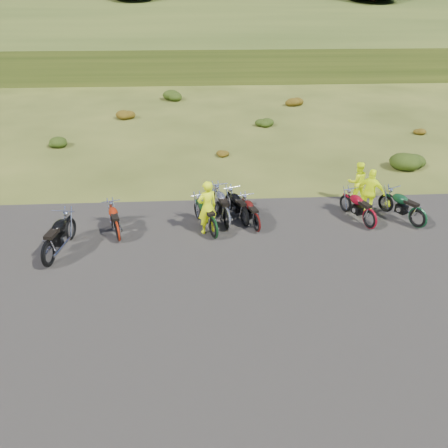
{
  "coord_description": "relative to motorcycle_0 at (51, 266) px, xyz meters",
  "views": [
    {
      "loc": [
        -1.51,
        -11.75,
        7.43
      ],
      "look_at": [
        -0.78,
        0.57,
        0.77
      ],
      "focal_mm": 35.0,
      "sensor_mm": 36.0,
      "label": 1
    }
  ],
  "objects": [
    {
      "name": "shrub_5",
      "position": [
        8.61,
        14.88,
        0.31
      ],
      "size": [
        1.03,
        1.03,
        0.61
      ],
      "primitive_type": "ellipsoid",
      "color": "#1C330C",
      "rests_on": "ground"
    },
    {
      "name": "hill_slope",
      "position": [
        6.11,
        50.38,
        0.0
      ],
      "size": [
        300.0,
        45.97,
        9.37
      ],
      "primitive_type": null,
      "rotation": [
        0.14,
        0.0,
        0.0
      ],
      "color": "#2E4115",
      "rests_on": "ground"
    },
    {
      "name": "shrub_6",
      "position": [
        11.51,
        20.18,
        0.38
      ],
      "size": [
        1.3,
        1.3,
        0.77
      ],
      "primitive_type": "ellipsoid",
      "color": "#61390C",
      "rests_on": "ground"
    },
    {
      "name": "gravel_pad",
      "position": [
        6.11,
        -1.62,
        0.0
      ],
      "size": [
        20.0,
        12.0,
        0.04
      ],
      "primitive_type": "cube",
      "color": "black",
      "rests_on": "ground"
    },
    {
      "name": "motorcycle_2",
      "position": [
        5.0,
        1.38,
        0.0
      ],
      "size": [
        1.41,
        2.26,
        1.12
      ],
      "primitive_type": null,
      "rotation": [
        0.0,
        0.0,
        1.92
      ],
      "color": "black",
      "rests_on": "ground"
    },
    {
      "name": "motorcycle_1",
      "position": [
        1.84,
        1.37,
        0.0
      ],
      "size": [
        1.19,
        2.04,
        1.01
      ],
      "primitive_type": null,
      "rotation": [
        0.0,
        0.0,
        1.87
      ],
      "color": "maroon",
      "rests_on": "ground"
    },
    {
      "name": "shrub_8",
      "position": [
        17.31,
        12.78,
        0.23
      ],
      "size": [
        0.77,
        0.77,
        0.45
      ],
      "primitive_type": "ellipsoid",
      "color": "#61390C",
      "rests_on": "ground"
    },
    {
      "name": "person_right_b",
      "position": [
        10.77,
        2.8,
        0.88
      ],
      "size": [
        1.1,
        0.92,
        1.76
      ],
      "primitive_type": "imported",
      "rotation": [
        0.0,
        0.0,
        2.58
      ],
      "color": "#D9F00C",
      "rests_on": "ground"
    },
    {
      "name": "shrub_1",
      "position": [
        -2.99,
        11.68,
        0.31
      ],
      "size": [
        1.03,
        1.03,
        0.61
      ],
      "primitive_type": "ellipsoid",
      "color": "#1C330C",
      "rests_on": "ground"
    },
    {
      "name": "motorcycle_5",
      "position": [
        6.13,
        2.17,
        0.0
      ],
      "size": [
        1.3,
        2.12,
        1.05
      ],
      "primitive_type": null,
      "rotation": [
        0.0,
        0.0,
        1.91
      ],
      "color": "black",
      "rests_on": "ground"
    },
    {
      "name": "shrub_3",
      "position": [
        2.81,
        22.28,
        0.46
      ],
      "size": [
        1.56,
        1.56,
        0.92
      ],
      "primitive_type": "ellipsoid",
      "color": "#1C330C",
      "rests_on": "ground"
    },
    {
      "name": "motorcycle_4",
      "position": [
        6.5,
        1.73,
        0.0
      ],
      "size": [
        1.1,
        1.96,
        0.98
      ],
      "primitive_type": null,
      "rotation": [
        0.0,
        0.0,
        1.84
      ],
      "color": "#420C0B",
      "rests_on": "ground"
    },
    {
      "name": "shrub_2",
      "position": [
        -0.09,
        16.98,
        0.38
      ],
      "size": [
        1.3,
        1.3,
        0.77
      ],
      "primitive_type": "ellipsoid",
      "color": "#61390C",
      "rests_on": "ground"
    },
    {
      "name": "motorcycle_0",
      "position": [
        0.0,
        0.0,
        0.0
      ],
      "size": [
        1.16,
        2.45,
        1.23
      ],
      "primitive_type": null,
      "rotation": [
        0.0,
        0.0,
        1.41
      ],
      "color": "black",
      "rests_on": "ground"
    },
    {
      "name": "shrub_4",
      "position": [
        5.71,
        9.58,
        0.23
      ],
      "size": [
        0.77,
        0.77,
        0.45
      ],
      "primitive_type": "ellipsoid",
      "color": "#61390C",
      "rests_on": "ground"
    },
    {
      "name": "motorcycle_3",
      "position": [
        5.5,
        1.98,
        0.0
      ],
      "size": [
        1.21,
        2.38,
        1.19
      ],
      "primitive_type": null,
      "rotation": [
        0.0,
        0.0,
        1.78
      ],
      "color": "#99999D",
      "rests_on": "ground"
    },
    {
      "name": "hill_plateau",
      "position": [
        6.11,
        110.38,
        0.0
      ],
      "size": [
        300.0,
        90.0,
        9.17
      ],
      "primitive_type": "cube",
      "color": "#2E4115",
      "rests_on": "ground"
    },
    {
      "name": "shrub_7",
      "position": [
        14.41,
        7.48,
        0.46
      ],
      "size": [
        1.56,
        1.56,
        0.92
      ],
      "primitive_type": "ellipsoid",
      "color": "#1C330C",
      "rests_on": "ground"
    },
    {
      "name": "person_middle",
      "position": [
        4.82,
        1.78,
        0.94
      ],
      "size": [
        0.81,
        0.69,
        1.88
      ],
      "primitive_type": "imported",
      "rotation": [
        0.0,
        0.0,
        3.56
      ],
      "color": "#D9F00C",
      "rests_on": "ground"
    },
    {
      "name": "ground",
      "position": [
        6.11,
        0.38,
        0.0
      ],
      "size": [
        300.0,
        300.0,
        0.0
      ],
      "primitive_type": "plane",
      "color": "#374216",
      "rests_on": "ground"
    },
    {
      "name": "motorcycle_7",
      "position": [
        12.15,
        1.68,
        0.0
      ],
      "size": [
        1.6,
        2.21,
        1.11
      ],
      "primitive_type": null,
      "rotation": [
        0.0,
        0.0,
        2.05
      ],
      "color": "#0E341B",
      "rests_on": "ground"
    },
    {
      "name": "person_right_a",
      "position": [
        10.7,
        3.99,
        0.8
      ],
      "size": [
        0.84,
        0.68,
        1.6
      ],
      "primitive_type": "imported",
      "rotation": [
        0.0,
        0.0,
        3.24
      ],
      "color": "#D9F00C",
      "rests_on": "ground"
    },
    {
      "name": "motorcycle_6",
      "position": [
        10.45,
        1.72,
        0.0
      ],
      "size": [
        1.33,
        2.17,
        1.08
      ],
      "primitive_type": null,
      "rotation": [
        0.0,
        0.0,
        1.91
      ],
      "color": "maroon",
      "rests_on": "ground"
    }
  ]
}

